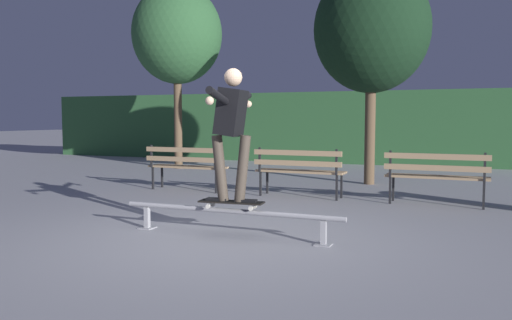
# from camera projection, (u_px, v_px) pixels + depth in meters

# --- Properties ---
(ground_plane) EXTENTS (90.00, 90.00, 0.00)m
(ground_plane) POSITION_uv_depth(u_px,v_px,m) (226.00, 238.00, 6.13)
(ground_plane) COLOR #99999E
(hedge_backdrop) EXTENTS (24.00, 1.20, 2.22)m
(hedge_backdrop) POSITION_uv_depth(u_px,v_px,m) (380.00, 128.00, 16.10)
(hedge_backdrop) COLOR #2D5B33
(hedge_backdrop) RESTS_ON ground
(grind_rail) EXTENTS (2.82, 0.18, 0.33)m
(grind_rail) POSITION_uv_depth(u_px,v_px,m) (229.00, 214.00, 6.19)
(grind_rail) COLOR #9E9EA3
(grind_rail) RESTS_ON ground
(skateboard) EXTENTS (0.80, 0.27, 0.09)m
(skateboard) POSITION_uv_depth(u_px,v_px,m) (231.00, 202.00, 6.17)
(skateboard) COLOR black
(skateboard) RESTS_ON grind_rail
(skateboarder) EXTENTS (0.63, 1.40, 1.56)m
(skateboarder) POSITION_uv_depth(u_px,v_px,m) (231.00, 123.00, 6.09)
(skateboarder) COLOR black
(skateboarder) RESTS_ON skateboard
(park_bench_leftmost) EXTENTS (1.61, 0.44, 0.88)m
(park_bench_leftmost) POSITION_uv_depth(u_px,v_px,m) (186.00, 163.00, 10.07)
(park_bench_leftmost) COLOR black
(park_bench_leftmost) RESTS_ON ground
(park_bench_left_center) EXTENTS (1.61, 0.44, 0.88)m
(park_bench_left_center) POSITION_uv_depth(u_px,v_px,m) (299.00, 167.00, 9.19)
(park_bench_left_center) COLOR black
(park_bench_left_center) RESTS_ON ground
(park_bench_right_center) EXTENTS (1.61, 0.44, 0.88)m
(park_bench_right_center) POSITION_uv_depth(u_px,v_px,m) (436.00, 173.00, 8.32)
(park_bench_right_center) COLOR black
(park_bench_right_center) RESTS_ON ground
(tree_behind_benches) EXTENTS (2.41, 2.41, 4.57)m
(tree_behind_benches) POSITION_uv_depth(u_px,v_px,m) (372.00, 30.00, 10.87)
(tree_behind_benches) COLOR brown
(tree_behind_benches) RESTS_ON ground
(tree_far_left) EXTENTS (2.47, 2.47, 5.06)m
(tree_far_left) POSITION_uv_depth(u_px,v_px,m) (177.00, 35.00, 14.35)
(tree_far_left) COLOR brown
(tree_far_left) RESTS_ON ground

